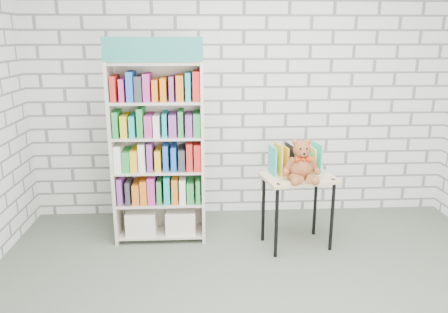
{
  "coord_description": "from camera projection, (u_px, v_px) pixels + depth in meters",
  "views": [
    {
      "loc": [
        -0.45,
        -2.62,
        1.91
      ],
      "look_at": [
        -0.26,
        0.95,
        0.93
      ],
      "focal_mm": 35.0,
      "sensor_mm": 36.0,
      "label": 1
    }
  ],
  "objects": [
    {
      "name": "room_shell",
      "position": [
        277.0,
        59.0,
        2.58
      ],
      "size": [
        4.52,
        4.02,
        2.81
      ],
      "color": "silver",
      "rests_on": "ground"
    },
    {
      "name": "bookshelf",
      "position": [
        159.0,
        152.0,
        4.08
      ],
      "size": [
        0.85,
        0.33,
        1.91
      ],
      "color": "beige",
      "rests_on": "ground"
    },
    {
      "name": "display_table",
      "position": [
        298.0,
        186.0,
        4.0
      ],
      "size": [
        0.71,
        0.56,
        0.69
      ],
      "color": "#D3AF7E",
      "rests_on": "ground"
    },
    {
      "name": "table_books",
      "position": [
        295.0,
        159.0,
        4.03
      ],
      "size": [
        0.48,
        0.28,
        0.27
      ],
      "color": "#2BBEA5",
      "rests_on": "display_table"
    },
    {
      "name": "teddy_bear",
      "position": [
        302.0,
        164.0,
        3.83
      ],
      "size": [
        0.34,
        0.31,
        0.37
      ],
      "color": "brown",
      "rests_on": "display_table"
    }
  ]
}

